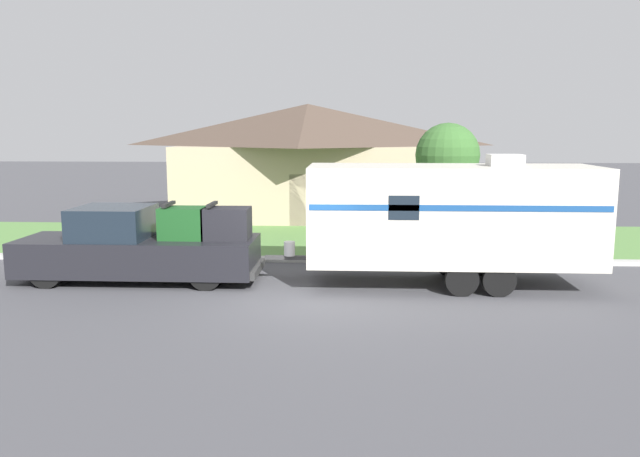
% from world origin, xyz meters
% --- Properties ---
extents(ground_plane, '(120.00, 120.00, 0.00)m').
position_xyz_m(ground_plane, '(0.00, 0.00, 0.00)').
color(ground_plane, '#47474C').
extents(curb_strip, '(80.00, 0.30, 0.14)m').
position_xyz_m(curb_strip, '(0.00, 3.75, 0.07)').
color(curb_strip, '#ADADA8').
rests_on(curb_strip, ground_plane).
extents(lawn_strip, '(80.00, 7.00, 0.03)m').
position_xyz_m(lawn_strip, '(0.00, 7.40, 0.01)').
color(lawn_strip, '#568442').
rests_on(lawn_strip, ground_plane).
extents(house_across_street, '(11.69, 7.55, 4.97)m').
position_xyz_m(house_across_street, '(-0.74, 13.91, 2.58)').
color(house_across_street, tan).
rests_on(house_across_street, ground_plane).
extents(pickup_truck, '(6.12, 1.99, 2.03)m').
position_xyz_m(pickup_truck, '(-4.12, 1.22, 0.88)').
color(pickup_truck, black).
rests_on(pickup_truck, ground_plane).
extents(travel_trailer, '(8.13, 2.42, 3.26)m').
position_xyz_m(travel_trailer, '(3.70, 1.22, 1.77)').
color(travel_trailer, black).
rests_on(travel_trailer, ground_plane).
extents(mailbox, '(0.48, 0.20, 1.25)m').
position_xyz_m(mailbox, '(-5.84, 4.68, 0.96)').
color(mailbox, brown).
rests_on(mailbox, ground_plane).
extents(tree_in_yard, '(2.09, 2.09, 4.07)m').
position_xyz_m(tree_in_yard, '(4.35, 6.47, 3.00)').
color(tree_in_yard, brown).
rests_on(tree_in_yard, ground_plane).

